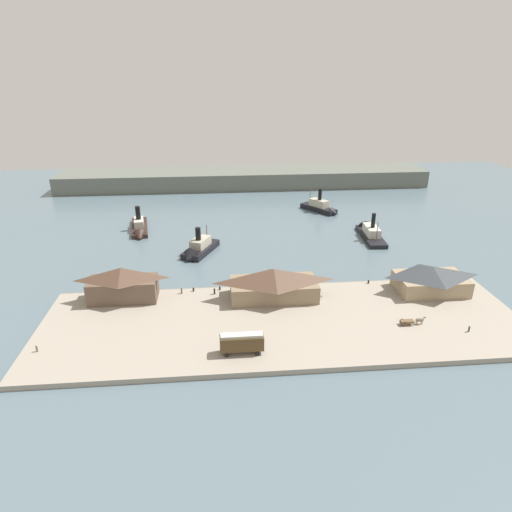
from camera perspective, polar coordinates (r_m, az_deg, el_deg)
name	(u,v)px	position (r m, az deg, el deg)	size (l,w,h in m)	color
ground_plane	(272,283)	(122.00, 2.01, -3.46)	(320.00, 320.00, 0.00)	slate
quay_promenade	(283,323)	(102.64, 3.54, -8.60)	(110.00, 36.00, 1.20)	#9E9384
seawall_edge	(273,287)	(118.58, 2.23, -4.01)	(110.00, 0.80, 1.00)	gray
ferry_shed_customs_shed	(122,283)	(113.86, -16.83, -3.41)	(16.85, 7.68, 8.62)	brown
ferry_shed_west_terminal	(274,283)	(110.15, 2.31, -3.51)	(21.89, 10.31, 7.84)	#847056
ferry_shed_east_terminal	(431,279)	(121.97, 21.67, -2.78)	(17.68, 10.91, 6.76)	#998466
street_tram	(242,342)	(90.37, -1.85, -11.01)	(8.82, 2.72, 4.39)	#4C381E
horse_cart	(412,321)	(106.18, 19.45, -7.89)	(5.81, 1.39, 1.87)	brown
pedestrian_walking_east	(469,329)	(108.39, 25.77, -8.46)	(0.38, 0.38, 1.52)	#3D4C42
pedestrian_standing_center	(182,291)	(114.96, -9.57, -4.42)	(0.44, 0.44, 1.77)	#6B5B4C
pedestrian_at_waters_edge	(37,349)	(101.94, -26.41, -10.63)	(0.38, 0.38, 1.56)	#6B5B4C
pedestrian_near_east_shed	(214,291)	(113.57, -5.38, -4.54)	(0.44, 0.44, 1.77)	#232328
mooring_post_east	(220,288)	(115.71, -4.69, -4.16)	(0.44, 0.44, 0.90)	black
mooring_post_center_east	(368,282)	(122.45, 14.29, -3.25)	(0.44, 0.44, 0.90)	black
mooring_post_west	(193,290)	(115.79, -8.06, -4.30)	(0.44, 0.44, 0.90)	black
ferry_outer_harbor	(139,228)	(164.87, -14.80, 3.46)	(8.57, 23.00, 10.55)	black
ferry_mid_harbor	(321,207)	(184.51, 8.40, 6.21)	(14.16, 16.84, 10.60)	black
ferry_moored_east	(369,232)	(160.95, 14.36, 3.06)	(7.26, 22.90, 11.23)	black
ferry_approaching_east	(198,249)	(140.91, -7.47, 0.86)	(12.58, 17.97, 10.56)	black
far_headland	(245,178)	(224.52, -1.47, 10.00)	(180.00, 24.00, 8.00)	#60665B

